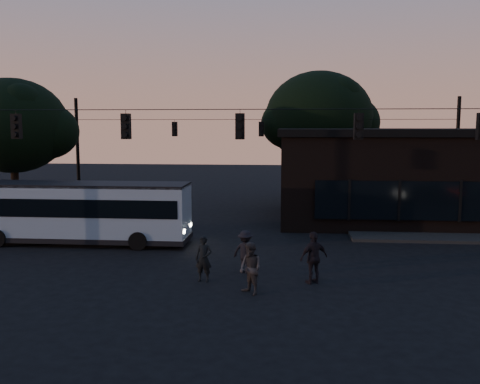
# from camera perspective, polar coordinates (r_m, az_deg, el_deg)

# --- Properties ---
(ground) EXTENTS (120.00, 120.00, 0.00)m
(ground) POSITION_cam_1_polar(r_m,az_deg,el_deg) (17.65, -1.20, -11.33)
(ground) COLOR black
(ground) RESTS_ON ground
(sidewalk_far_right) EXTENTS (14.00, 10.00, 0.15)m
(sidewalk_far_right) POSITION_cam_1_polar(r_m,az_deg,el_deg) (32.73, 23.17, -3.17)
(sidewalk_far_right) COLOR black
(sidewalk_far_right) RESTS_ON ground
(sidewalk_far_left) EXTENTS (14.00, 10.00, 0.15)m
(sidewalk_far_left) POSITION_cam_1_polar(r_m,az_deg,el_deg) (34.94, -21.92, -2.49)
(sidewalk_far_left) COLOR black
(sidewalk_far_left) RESTS_ON ground
(building) EXTENTS (15.40, 10.41, 5.40)m
(building) POSITION_cam_1_polar(r_m,az_deg,el_deg) (33.50, 17.47, 1.85)
(building) COLOR black
(building) RESTS_ON ground
(tree_behind) EXTENTS (7.60, 7.60, 9.43)m
(tree_behind) POSITION_cam_1_polar(r_m,az_deg,el_deg) (38.70, 8.43, 7.92)
(tree_behind) COLOR black
(tree_behind) RESTS_ON ground
(tree_left) EXTENTS (6.40, 6.40, 8.30)m
(tree_left) POSITION_cam_1_polar(r_m,az_deg,el_deg) (33.62, -23.13, 6.51)
(tree_left) COLOR black
(tree_left) RESTS_ON ground
(signal_rig_near) EXTENTS (26.24, 0.30, 7.50)m
(signal_rig_near) POSITION_cam_1_polar(r_m,az_deg,el_deg) (20.75, 0.00, 3.97)
(signal_rig_near) COLOR black
(signal_rig_near) RESTS_ON ground
(signal_rig_far) EXTENTS (26.24, 0.30, 7.50)m
(signal_rig_far) POSITION_cam_1_polar(r_m,az_deg,el_deg) (36.71, 2.28, 4.94)
(signal_rig_far) COLOR black
(signal_rig_far) RESTS_ON ground
(bus) EXTENTS (10.30, 2.56, 2.90)m
(bus) POSITION_cam_1_polar(r_m,az_deg,el_deg) (26.41, -16.61, -1.82)
(bus) COLOR #8194A4
(bus) RESTS_ON ground
(pedestrian_a) EXTENTS (0.65, 0.47, 1.67)m
(pedestrian_a) POSITION_cam_1_polar(r_m,az_deg,el_deg) (19.36, -3.89, -7.11)
(pedestrian_a) COLOR black
(pedestrian_a) RESTS_ON ground
(pedestrian_b) EXTENTS (1.06, 1.07, 1.74)m
(pedestrian_b) POSITION_cam_1_polar(r_m,az_deg,el_deg) (17.88, 1.12, -8.17)
(pedestrian_b) COLOR #2C2828
(pedestrian_b) RESTS_ON ground
(pedestrian_c) EXTENTS (1.18, 0.95, 1.87)m
(pedestrian_c) POSITION_cam_1_polar(r_m,az_deg,el_deg) (19.23, 7.88, -6.95)
(pedestrian_c) COLOR black
(pedestrian_c) RESTS_ON ground
(pedestrian_d) EXTENTS (1.21, 1.01, 1.63)m
(pedestrian_d) POSITION_cam_1_polar(r_m,az_deg,el_deg) (20.45, 0.58, -6.37)
(pedestrian_d) COLOR black
(pedestrian_d) RESTS_ON ground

